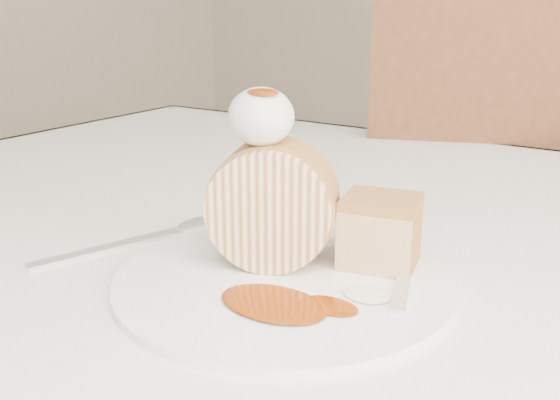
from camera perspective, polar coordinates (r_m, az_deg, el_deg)
The scene contains 10 objects.
table at distance 0.62m, azimuth 10.97°, elevation -11.05°, with size 1.40×0.90×0.75m.
chair_far at distance 1.19m, azimuth 19.67°, elevation -1.85°, with size 0.62×0.62×1.01m.
plate at distance 0.48m, azimuth 0.35°, elevation -7.20°, with size 0.26×0.26×0.01m, color white.
roulade_slice at distance 0.49m, azimuth -0.71°, elevation -0.48°, with size 0.10×0.10×0.05m, color beige.
cake_chunk at distance 0.50m, azimuth 9.12°, elevation -3.22°, with size 0.06×0.05×0.05m, color #B38743.
whipped_cream at distance 0.47m, azimuth -1.74°, elevation 7.62°, with size 0.05×0.05×0.04m, color white.
caramel_drizzle at distance 0.46m, azimuth -1.58°, elevation 10.50°, with size 0.03×0.02×0.01m, color #7B2C05.
caramel_pool at distance 0.44m, azimuth -0.62°, elevation -9.40°, with size 0.08×0.05×0.00m, color #7B2C05, non-canonical shape.
fork at distance 0.48m, azimuth 11.23°, elevation -7.04°, with size 0.02×0.15×0.00m, color silver.
spoon at distance 0.56m, azimuth -15.51°, elevation -4.30°, with size 0.03×0.17×0.00m, color silver.
Camera 1 is at (0.20, -0.31, 0.96)m, focal length 40.00 mm.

